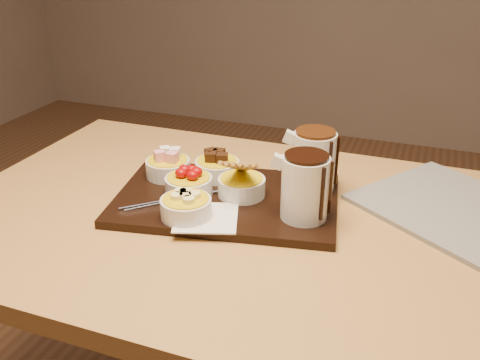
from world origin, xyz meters
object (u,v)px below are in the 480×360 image
(bowl_strawberries, at_px, (189,186))
(pitcher_dark_chocolate, at_px, (305,188))
(dining_table, at_px, (237,254))
(serving_board, at_px, (227,200))
(pitcher_milk_chocolate, at_px, (314,161))
(newspaper, at_px, (463,212))

(bowl_strawberries, xyz_separation_m, pitcher_dark_chocolate, (0.25, -0.01, 0.04))
(dining_table, distance_m, serving_board, 0.12)
(bowl_strawberries, bearing_deg, serving_board, 13.94)
(serving_board, distance_m, pitcher_milk_chocolate, 0.20)
(pitcher_dark_chocolate, distance_m, newspaper, 0.34)
(dining_table, distance_m, bowl_strawberries, 0.18)
(bowl_strawberries, xyz_separation_m, pitcher_milk_chocolate, (0.24, 0.12, 0.04))
(serving_board, distance_m, pitcher_dark_chocolate, 0.19)
(pitcher_milk_chocolate, bearing_deg, dining_table, -143.10)
(dining_table, bearing_deg, serving_board, 136.44)
(serving_board, bearing_deg, pitcher_milk_chocolate, 21.80)
(pitcher_dark_chocolate, height_order, newspaper, pitcher_dark_chocolate)
(bowl_strawberries, distance_m, newspaper, 0.57)
(serving_board, relative_size, newspaper, 1.19)
(serving_board, relative_size, bowl_strawberries, 4.60)
(bowl_strawberries, height_order, newspaper, bowl_strawberries)
(dining_table, height_order, pitcher_dark_chocolate, pitcher_dark_chocolate)
(newspaper, bearing_deg, pitcher_milk_chocolate, -141.11)
(serving_board, height_order, pitcher_milk_chocolate, pitcher_milk_chocolate)
(dining_table, distance_m, pitcher_milk_chocolate, 0.26)
(pitcher_dark_chocolate, distance_m, pitcher_milk_chocolate, 0.13)
(dining_table, relative_size, serving_board, 2.61)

